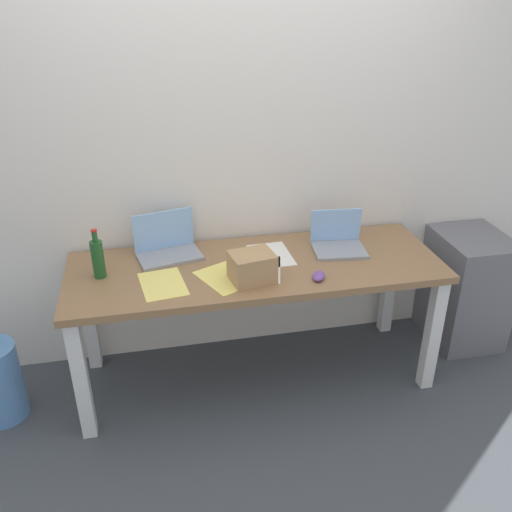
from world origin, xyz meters
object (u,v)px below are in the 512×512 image
Objects in this scene: computer_mouse at (319,276)px; filing_cabinet at (466,288)px; laptop_left at (167,247)px; beer_bottle at (98,258)px; desk at (256,280)px; cardboard_box at (252,267)px; laptop_right at (338,242)px.

filing_cabinet is (1.09, 0.34, -0.40)m from computer_mouse.
beer_bottle is at bearing -154.39° from laptop_left.
desk is 0.24m from cardboard_box.
cardboard_box is 1.52m from filing_cabinet.
laptop_right reaches higher than desk.
beer_bottle is 0.78m from cardboard_box.
computer_mouse is at bearing -162.80° from filing_cabinet.
laptop_right is 1.17× the size of beer_bottle.
cardboard_box is at bearing -168.78° from filing_cabinet.
computer_mouse is 0.47× the size of cardboard_box.
laptop_left is 3.69× the size of computer_mouse.
filing_cabinet is (2.18, 0.09, -0.49)m from beer_bottle.
laptop_left is 1.88m from filing_cabinet.
beer_bottle is 1.11m from computer_mouse.
beer_bottle reaches higher than desk.
laptop_right is 0.37m from computer_mouse.
laptop_left reaches higher than laptop_right.
beer_bottle is at bearing -177.45° from laptop_right.
beer_bottle is (-0.35, -0.17, 0.05)m from laptop_left.
cardboard_box is at bearing -155.11° from laptop_right.
desk is at bearing 71.62° from cardboard_box.
laptop_left is 1.41× the size of beer_bottle.
cardboard_box reaches higher than desk.
laptop_right is 1.29m from beer_bottle.
laptop_right is 0.60m from cardboard_box.
desk is 19.83× the size of computer_mouse.
filing_cabinet is at bearing 45.18° from computer_mouse.
laptop_right is at bearing 24.89° from cardboard_box.
laptop_left is 1.21× the size of laptop_right.
laptop_right is (0.94, -0.11, -0.01)m from laptop_left.
laptop_left reaches higher than cardboard_box.
computer_mouse is at bearing -29.81° from laptop_left.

